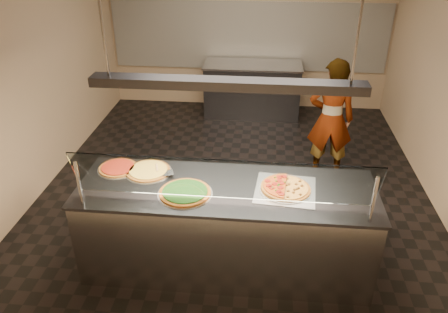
# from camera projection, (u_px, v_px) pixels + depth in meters

# --- Properties ---
(ground) EXTENTS (5.00, 6.00, 0.02)m
(ground) POSITION_uv_depth(u_px,v_px,m) (234.00, 189.00, 5.79)
(ground) COLOR black
(ground) RESTS_ON ground
(wall_back) EXTENTS (5.00, 0.02, 3.00)m
(wall_back) POSITION_uv_depth(u_px,v_px,m) (249.00, 24.00, 7.68)
(wall_back) COLOR tan
(wall_back) RESTS_ON ground
(wall_front) EXTENTS (5.00, 0.02, 3.00)m
(wall_front) POSITION_uv_depth(u_px,v_px,m) (196.00, 256.00, 2.43)
(wall_front) COLOR tan
(wall_front) RESTS_ON ground
(wall_left) EXTENTS (0.02, 6.00, 3.00)m
(wall_left) POSITION_uv_depth(u_px,v_px,m) (29.00, 73.00, 5.28)
(wall_left) COLOR tan
(wall_left) RESTS_ON ground
(tile_band) EXTENTS (4.90, 0.02, 1.20)m
(tile_band) POSITION_uv_depth(u_px,v_px,m) (248.00, 36.00, 7.75)
(tile_band) COLOR silver
(tile_band) RESTS_ON wall_back
(serving_counter) EXTENTS (2.82, 0.94, 0.93)m
(serving_counter) POSITION_uv_depth(u_px,v_px,m) (226.00, 227.00, 4.32)
(serving_counter) COLOR #B7B7BC
(serving_counter) RESTS_ON ground
(sneeze_guard) EXTENTS (2.58, 0.18, 0.54)m
(sneeze_guard) POSITION_uv_depth(u_px,v_px,m) (223.00, 180.00, 3.66)
(sneeze_guard) COLOR #B7B7BC
(sneeze_guard) RESTS_ON serving_counter
(perforated_tray) EXTENTS (0.60, 0.60, 0.01)m
(perforated_tray) POSITION_uv_depth(u_px,v_px,m) (285.00, 189.00, 4.06)
(perforated_tray) COLOR silver
(perforated_tray) RESTS_ON serving_counter
(half_pizza_pepperoni) EXTENTS (0.27, 0.47, 0.05)m
(half_pizza_pepperoni) POSITION_uv_depth(u_px,v_px,m) (274.00, 186.00, 4.06)
(half_pizza_pepperoni) COLOR brown
(half_pizza_pepperoni) RESTS_ON perforated_tray
(half_pizza_sausage) EXTENTS (0.27, 0.47, 0.04)m
(half_pizza_sausage) POSITION_uv_depth(u_px,v_px,m) (297.00, 188.00, 4.04)
(half_pizza_sausage) COLOR brown
(half_pizza_sausage) RESTS_ON perforated_tray
(pizza_spinach) EXTENTS (0.51, 0.51, 0.03)m
(pizza_spinach) POSITION_uv_depth(u_px,v_px,m) (185.00, 192.00, 4.00)
(pizza_spinach) COLOR silver
(pizza_spinach) RESTS_ON serving_counter
(pizza_cheese) EXTENTS (0.46, 0.46, 0.03)m
(pizza_cheese) POSITION_uv_depth(u_px,v_px,m) (148.00, 170.00, 4.35)
(pizza_cheese) COLOR silver
(pizza_cheese) RESTS_ON serving_counter
(pizza_tomato) EXTENTS (0.41, 0.41, 0.03)m
(pizza_tomato) POSITION_uv_depth(u_px,v_px,m) (118.00, 167.00, 4.40)
(pizza_tomato) COLOR silver
(pizza_tomato) RESTS_ON serving_counter
(pizza_spatula) EXTENTS (0.23, 0.22, 0.02)m
(pizza_spatula) POSITION_uv_depth(u_px,v_px,m) (161.00, 170.00, 4.33)
(pizza_spatula) COLOR #B7B7BC
(pizza_spatula) RESTS_ON pizza_spinach
(prep_table) EXTENTS (1.70, 0.74, 0.93)m
(prep_table) POSITION_uv_depth(u_px,v_px,m) (252.00, 89.00, 7.77)
(prep_table) COLOR #313135
(prep_table) RESTS_ON ground
(worker) EXTENTS (0.61, 0.42, 1.64)m
(worker) POSITION_uv_depth(u_px,v_px,m) (331.00, 119.00, 5.75)
(worker) COLOR #38303F
(worker) RESTS_ON ground
(heat_lamp_housing) EXTENTS (2.30, 0.18, 0.08)m
(heat_lamp_housing) POSITION_uv_depth(u_px,v_px,m) (227.00, 84.00, 3.61)
(heat_lamp_housing) COLOR #313135
(heat_lamp_housing) RESTS_ON ceiling
(lamp_rod_left) EXTENTS (0.02, 0.02, 1.01)m
(lamp_rod_left) POSITION_uv_depth(u_px,v_px,m) (101.00, 13.00, 3.43)
(lamp_rod_left) COLOR #B7B7BC
(lamp_rod_left) RESTS_ON ceiling
(lamp_rod_right) EXTENTS (0.02, 0.02, 1.01)m
(lamp_rod_right) POSITION_uv_depth(u_px,v_px,m) (360.00, 19.00, 3.26)
(lamp_rod_right) COLOR #B7B7BC
(lamp_rod_right) RESTS_ON ceiling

